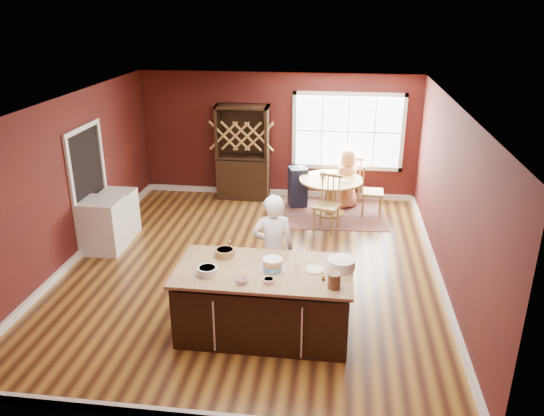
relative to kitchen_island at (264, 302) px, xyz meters
The scene contains 28 objects.
room_shell 2.05m from the kitchen_island, 104.56° to the left, with size 7.00×7.00×7.00m.
window 5.45m from the kitchen_island, 78.78° to the left, with size 2.36×0.10×1.66m, color white, non-canonical shape.
doorway 4.21m from the kitchen_island, 145.33° to the left, with size 0.08×1.26×2.13m, color white, non-canonical shape.
kitchen_island is the anchor object (origin of this frame).
dining_table 4.34m from the kitchen_island, 80.11° to the left, with size 1.28×1.28×0.75m.
baker 0.87m from the kitchen_island, 88.83° to the left, with size 0.60×0.40×1.65m, color white.
layer_cake 0.56m from the kitchen_island, 12.99° to the left, with size 0.35×0.35×0.14m, color white, non-canonical shape.
bowl_blue 0.89m from the kitchen_island, 161.79° to the right, with size 0.25×0.25×0.10m, color white.
bowl_yellow 0.83m from the kitchen_island, 152.10° to the left, with size 0.27×0.27×0.10m, color #B07E45.
bowl_pink 0.67m from the kitchen_island, 119.65° to the right, with size 0.16×0.16×0.06m, color white.
bowl_olive 0.61m from the kitchen_island, 72.09° to the right, with size 0.14×0.14×0.05m, color silver.
drinking_glass 0.71m from the kitchen_island, 14.14° to the right, with size 0.08×0.08×0.16m, color silver.
dinner_plate 0.81m from the kitchen_island, ahead, with size 0.24×0.24×0.02m, color beige.
white_tub 1.12m from the kitchen_island, ahead, with size 0.36×0.36×0.12m, color white.
stoneware_crock 1.11m from the kitchen_island, 21.25° to the right, with size 0.15×0.15×0.19m, color brown.
toy_figurine 0.94m from the kitchen_island, 13.93° to the right, with size 0.04×0.04×0.07m, color #DC9503, non-canonical shape.
rug 4.36m from the kitchen_island, 80.11° to the left, with size 2.23×1.72×0.01m, color brown.
chair_east 4.60m from the kitchen_island, 69.94° to the left, with size 0.45×0.43×1.08m, color brown, non-canonical shape.
chair_south 3.47m from the kitchen_island, 78.59° to the left, with size 0.46×0.44×1.09m, color brown, non-canonical shape.
chair_north 5.22m from the kitchen_island, 77.08° to the left, with size 0.44×0.42×1.04m, color brown, non-canonical shape.
seated_woman 4.83m from the kitchen_island, 77.25° to the left, with size 0.61×0.40×1.25m, color tan.
high_chair 4.64m from the kitchen_island, 89.49° to the left, with size 0.36×0.36×0.88m, color #171B43, non-canonical shape.
toddler 4.64m from the kitchen_island, 90.06° to the left, with size 0.18×0.14×0.26m, color #8CA5BF, non-canonical shape.
table_plate 4.29m from the kitchen_island, 76.32° to the left, with size 0.21×0.21×0.02m, color beige.
table_cup 4.45m from the kitchen_island, 82.59° to the left, with size 0.13×0.13×0.10m, color white.
hutch 5.16m from the kitchen_island, 103.31° to the left, with size 1.12×0.47×2.05m, color black.
washer 3.72m from the kitchen_island, 146.49° to the left, with size 0.64×0.62×0.93m, color white.
dryer 4.11m from the kitchen_island, 139.03° to the left, with size 0.59×0.57×0.86m, color silver.
Camera 1 is at (1.34, -7.66, 4.10)m, focal length 35.00 mm.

